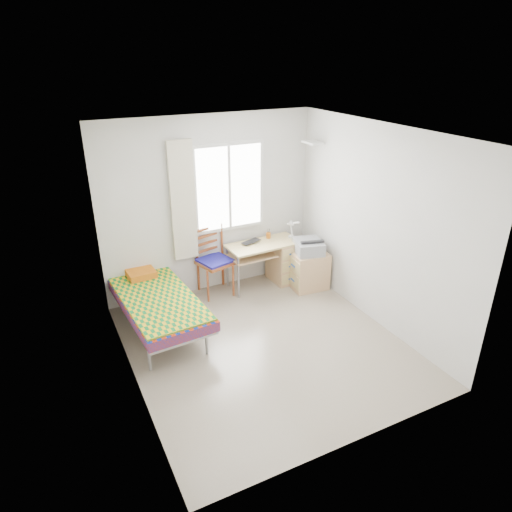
{
  "coord_description": "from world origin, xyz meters",
  "views": [
    {
      "loc": [
        -2.22,
        -4.19,
        3.38
      ],
      "look_at": [
        0.15,
        0.55,
        0.97
      ],
      "focal_mm": 32.0,
      "sensor_mm": 36.0,
      "label": 1
    }
  ],
  "objects": [
    {
      "name": "laptop",
      "position": [
        0.58,
        1.51,
        0.71
      ],
      "size": [
        0.37,
        0.3,
        0.03
      ],
      "primitive_type": "imported",
      "rotation": [
        0.0,
        0.0,
        0.33
      ],
      "color": "black",
      "rests_on": "desk"
    },
    {
      "name": "pen_cup",
      "position": [
        0.89,
        1.6,
        0.74
      ],
      "size": [
        0.09,
        0.09,
        0.09
      ],
      "primitive_type": "cylinder",
      "rotation": [
        0.0,
        0.0,
        -0.28
      ],
      "color": "orange",
      "rests_on": "desk"
    },
    {
      "name": "window",
      "position": [
        0.3,
        1.73,
        1.55
      ],
      "size": [
        1.1,
        0.04,
        1.3
      ],
      "color": "white",
      "rests_on": "wall_back"
    },
    {
      "name": "wall_left",
      "position": [
        -1.6,
        0.0,
        1.3
      ],
      "size": [
        0.0,
        3.5,
        3.5
      ],
      "primitive_type": "plane",
      "rotation": [
        1.57,
        0.0,
        1.57
      ],
      "color": "silver",
      "rests_on": "ground"
    },
    {
      "name": "curtain",
      "position": [
        -0.42,
        1.68,
        1.45
      ],
      "size": [
        0.35,
        0.05,
        1.7
      ],
      "primitive_type": "cube",
      "color": "beige",
      "rests_on": "wall_back"
    },
    {
      "name": "floor",
      "position": [
        0.0,
        0.0,
        0.0
      ],
      "size": [
        3.5,
        3.5,
        0.0
      ],
      "primitive_type": "plane",
      "color": "#BCAD93",
      "rests_on": "ground"
    },
    {
      "name": "wall_right",
      "position": [
        1.6,
        0.0,
        1.3
      ],
      "size": [
        0.0,
        3.5,
        3.5
      ],
      "primitive_type": "plane",
      "rotation": [
        1.57,
        0.0,
        -1.57
      ],
      "color": "silver",
      "rests_on": "ground"
    },
    {
      "name": "cabinet",
      "position": [
        1.3,
        1.07,
        0.29
      ],
      "size": [
        0.57,
        0.52,
        0.58
      ],
      "rotation": [
        0.0,
        0.0,
        -0.09
      ],
      "color": "tan",
      "rests_on": "floor"
    },
    {
      "name": "book",
      "position": [
        0.5,
        1.42,
        0.59
      ],
      "size": [
        0.22,
        0.24,
        0.01
      ],
      "primitive_type": "imported",
      "rotation": [
        0.0,
        0.0,
        0.57
      ],
      "color": "gray",
      "rests_on": "desk"
    },
    {
      "name": "desk",
      "position": [
        1.01,
        1.44,
        0.38
      ],
      "size": [
        1.14,
        0.55,
        0.7
      ],
      "rotation": [
        0.0,
        0.0,
        0.04
      ],
      "color": "tan",
      "rests_on": "floor"
    },
    {
      "name": "printer",
      "position": [
        1.3,
        1.09,
        0.68
      ],
      "size": [
        0.5,
        0.54,
        0.2
      ],
      "rotation": [
        0.0,
        0.0,
        -0.26
      ],
      "color": "#9FA1A6",
      "rests_on": "cabinet"
    },
    {
      "name": "chair",
      "position": [
        -0.04,
        1.58,
        0.58
      ],
      "size": [
        0.55,
        0.55,
        1.04
      ],
      "rotation": [
        0.0,
        0.0,
        0.27
      ],
      "color": "brown",
      "rests_on": "floor"
    },
    {
      "name": "bed",
      "position": [
        -1.07,
        1.05,
        0.4
      ],
      "size": [
        1.0,
        1.93,
        0.81
      ],
      "rotation": [
        0.0,
        0.0,
        0.07
      ],
      "color": "#999BA1",
      "rests_on": "floor"
    },
    {
      "name": "wall_back",
      "position": [
        0.0,
        1.75,
        1.3
      ],
      "size": [
        3.2,
        0.0,
        3.2
      ],
      "primitive_type": "plane",
      "rotation": [
        1.57,
        0.0,
        0.0
      ],
      "color": "silver",
      "rests_on": "ground"
    },
    {
      "name": "floating_shelf",
      "position": [
        1.49,
        1.4,
        2.15
      ],
      "size": [
        0.2,
        0.32,
        0.03
      ],
      "primitive_type": "cube",
      "color": "white",
      "rests_on": "wall_right"
    },
    {
      "name": "ceiling",
      "position": [
        0.0,
        0.0,
        2.6
      ],
      "size": [
        3.5,
        3.5,
        0.0
      ],
      "primitive_type": "plane",
      "rotation": [
        3.14,
        0.0,
        0.0
      ],
      "color": "white",
      "rests_on": "wall_back"
    },
    {
      "name": "task_lamp",
      "position": [
        1.16,
        1.35,
        0.92
      ],
      "size": [
        0.21,
        0.3,
        0.35
      ],
      "rotation": [
        0.0,
        0.0,
        -0.22
      ],
      "color": "white",
      "rests_on": "desk"
    }
  ]
}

